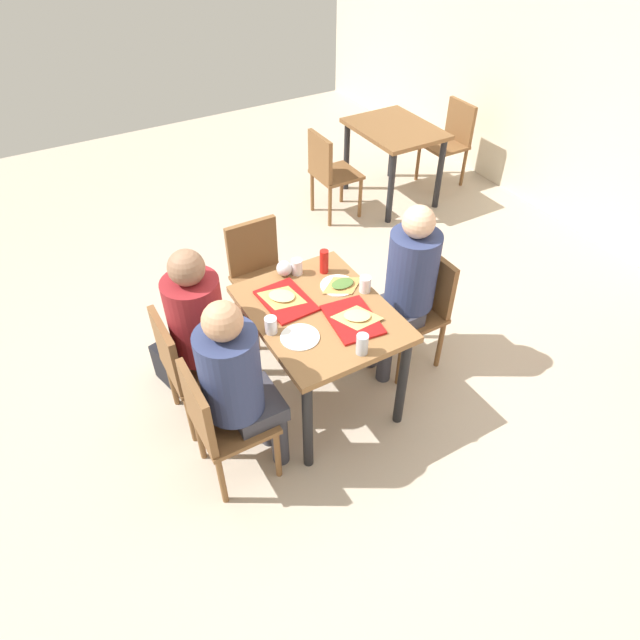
# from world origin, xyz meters

# --- Properties ---
(ground_plane) EXTENTS (10.00, 10.00, 0.02)m
(ground_plane) POSITION_xyz_m (0.00, 0.00, -0.01)
(ground_plane) COLOR #B7A893
(main_table) EXTENTS (0.98, 0.78, 0.75)m
(main_table) POSITION_xyz_m (0.00, 0.00, 0.63)
(main_table) COLOR olive
(main_table) RESTS_ON ground_plane
(chair_near_left) EXTENTS (0.40, 0.40, 0.83)m
(chair_near_left) POSITION_xyz_m (-0.24, -0.77, 0.48)
(chair_near_left) COLOR brown
(chair_near_left) RESTS_ON ground_plane
(chair_near_right) EXTENTS (0.40, 0.40, 0.83)m
(chair_near_right) POSITION_xyz_m (0.24, -0.77, 0.48)
(chair_near_right) COLOR brown
(chair_near_right) RESTS_ON ground_plane
(chair_far_side) EXTENTS (0.40, 0.40, 0.83)m
(chair_far_side) POSITION_xyz_m (0.00, 0.77, 0.48)
(chair_far_side) COLOR brown
(chair_far_side) RESTS_ON ground_plane
(chair_left_end) EXTENTS (0.40, 0.40, 0.83)m
(chair_left_end) POSITION_xyz_m (-0.87, 0.00, 0.48)
(chair_left_end) COLOR brown
(chair_left_end) RESTS_ON ground_plane
(person_in_red) EXTENTS (0.32, 0.42, 1.24)m
(person_in_red) POSITION_xyz_m (-0.24, -0.63, 0.73)
(person_in_red) COLOR #383842
(person_in_red) RESTS_ON ground_plane
(person_in_brown_jacket) EXTENTS (0.32, 0.42, 1.24)m
(person_in_brown_jacket) POSITION_xyz_m (0.24, -0.63, 0.73)
(person_in_brown_jacket) COLOR #383842
(person_in_brown_jacket) RESTS_ON ground_plane
(person_far_side) EXTENTS (0.32, 0.42, 1.24)m
(person_far_side) POSITION_xyz_m (-0.00, 0.63, 0.73)
(person_far_side) COLOR #383842
(person_far_side) RESTS_ON ground_plane
(tray_red_near) EXTENTS (0.37, 0.28, 0.02)m
(tray_red_near) POSITION_xyz_m (-0.17, -0.14, 0.76)
(tray_red_near) COLOR #B21414
(tray_red_near) RESTS_ON main_table
(tray_red_far) EXTENTS (0.39, 0.30, 0.02)m
(tray_red_far) POSITION_xyz_m (0.17, 0.12, 0.76)
(tray_red_far) COLOR #B21414
(tray_red_far) RESTS_ON main_table
(paper_plate_center) EXTENTS (0.22, 0.22, 0.01)m
(paper_plate_center) POSITION_xyz_m (-0.15, 0.21, 0.75)
(paper_plate_center) COLOR white
(paper_plate_center) RESTS_ON main_table
(paper_plate_near_edge) EXTENTS (0.22, 0.22, 0.01)m
(paper_plate_near_edge) POSITION_xyz_m (0.15, -0.21, 0.75)
(paper_plate_near_edge) COLOR white
(paper_plate_near_edge) RESTS_ON main_table
(pizza_slice_a) EXTENTS (0.28, 0.28, 0.02)m
(pizza_slice_a) POSITION_xyz_m (-0.20, -0.15, 0.77)
(pizza_slice_a) COLOR tan
(pizza_slice_a) RESTS_ON tray_red_near
(pizza_slice_b) EXTENTS (0.25, 0.27, 0.02)m
(pizza_slice_b) POSITION_xyz_m (0.18, 0.14, 0.77)
(pizza_slice_b) COLOR #DBAD60
(pizza_slice_b) RESTS_ON tray_red_far
(pizza_slice_c) EXTENTS (0.15, 0.22, 0.02)m
(pizza_slice_c) POSITION_xyz_m (-0.13, 0.23, 0.76)
(pizza_slice_c) COLOR #C68C47
(pizza_slice_c) RESTS_ON paper_plate_center
(plastic_cup_a) EXTENTS (0.07, 0.07, 0.10)m
(plastic_cup_a) POSITION_xyz_m (-0.02, 0.33, 0.80)
(plastic_cup_a) COLOR white
(plastic_cup_a) RESTS_ON main_table
(plastic_cup_b) EXTENTS (0.07, 0.07, 0.10)m
(plastic_cup_b) POSITION_xyz_m (0.02, -0.33, 0.80)
(plastic_cup_b) COLOR white
(plastic_cup_b) RESTS_ON main_table
(plastic_cup_c) EXTENTS (0.07, 0.07, 0.10)m
(plastic_cup_c) POSITION_xyz_m (-0.39, 0.06, 0.80)
(plastic_cup_c) COLOR white
(plastic_cup_c) RESTS_ON main_table
(soda_can) EXTENTS (0.07, 0.07, 0.12)m
(soda_can) POSITION_xyz_m (0.42, 0.02, 0.81)
(soda_can) COLOR #B7BCC6
(soda_can) RESTS_ON main_table
(condiment_bottle) EXTENTS (0.06, 0.06, 0.16)m
(condiment_bottle) POSITION_xyz_m (-0.32, 0.21, 0.83)
(condiment_bottle) COLOR red
(condiment_bottle) RESTS_ON main_table
(foil_bundle) EXTENTS (0.10, 0.10, 0.10)m
(foil_bundle) POSITION_xyz_m (-0.42, -0.02, 0.80)
(foil_bundle) COLOR silver
(foil_bundle) RESTS_ON main_table
(handbag) EXTENTS (0.35, 0.23, 0.28)m
(handbag) POSITION_xyz_m (-0.59, -0.79, 0.14)
(handbag) COLOR black
(handbag) RESTS_ON ground_plane
(background_table) EXTENTS (0.90, 0.70, 0.75)m
(background_table) POSITION_xyz_m (-1.99, 1.98, 0.62)
(background_table) COLOR brown
(background_table) RESTS_ON ground_plane
(background_chair_near) EXTENTS (0.40, 0.40, 0.83)m
(background_chair_near) POSITION_xyz_m (-1.99, 1.25, 0.48)
(background_chair_near) COLOR brown
(background_chair_near) RESTS_ON ground_plane
(background_chair_far) EXTENTS (0.40, 0.40, 0.83)m
(background_chair_far) POSITION_xyz_m (-1.99, 2.71, 0.48)
(background_chair_far) COLOR brown
(background_chair_far) RESTS_ON ground_plane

